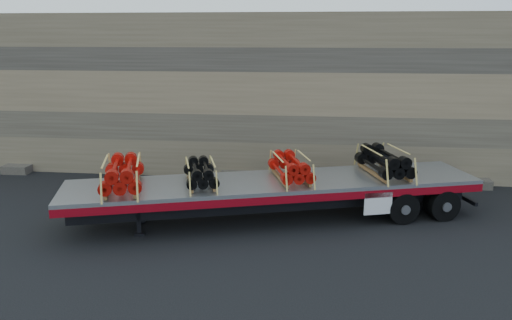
{
  "coord_description": "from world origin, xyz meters",
  "views": [
    {
      "loc": [
        0.24,
        -15.77,
        6.16
      ],
      "look_at": [
        -1.73,
        1.72,
        1.68
      ],
      "focal_mm": 35.0,
      "sensor_mm": 36.0,
      "label": 1
    }
  ],
  "objects_px": {
    "bundle_front": "(123,175)",
    "bundle_midrear": "(291,168)",
    "bundle_midfront": "(201,174)",
    "bundle_rear": "(384,162)",
    "trailer": "(274,200)"
  },
  "relations": [
    {
      "from": "bundle_front",
      "to": "bundle_midrear",
      "type": "height_order",
      "value": "bundle_front"
    },
    {
      "from": "bundle_midfront",
      "to": "bundle_rear",
      "type": "bearing_deg",
      "value": 0.0
    },
    {
      "from": "bundle_rear",
      "to": "bundle_midrear",
      "type": "bearing_deg",
      "value": 180.0
    },
    {
      "from": "trailer",
      "to": "bundle_front",
      "type": "xyz_separation_m",
      "value": [
        -4.69,
        -1.44,
        1.13
      ]
    },
    {
      "from": "bundle_midrear",
      "to": "bundle_rear",
      "type": "xyz_separation_m",
      "value": [
        3.2,
        0.98,
        0.04
      ]
    },
    {
      "from": "trailer",
      "to": "bundle_rear",
      "type": "relative_size",
      "value": 5.7
    },
    {
      "from": "bundle_midfront",
      "to": "bundle_rear",
      "type": "distance_m",
      "value": 6.37
    },
    {
      "from": "trailer",
      "to": "bundle_midrear",
      "type": "relative_size",
      "value": 6.29
    },
    {
      "from": "bundle_front",
      "to": "bundle_rear",
      "type": "distance_m",
      "value": 8.83
    },
    {
      "from": "trailer",
      "to": "bundle_front",
      "type": "height_order",
      "value": "bundle_front"
    },
    {
      "from": "bundle_front",
      "to": "bundle_midrear",
      "type": "distance_m",
      "value": 5.48
    },
    {
      "from": "bundle_front",
      "to": "trailer",
      "type": "bearing_deg",
      "value": 0.0
    },
    {
      "from": "trailer",
      "to": "bundle_front",
      "type": "bearing_deg",
      "value": -180.0
    },
    {
      "from": "bundle_front",
      "to": "bundle_midfront",
      "type": "height_order",
      "value": "bundle_front"
    },
    {
      "from": "trailer",
      "to": "bundle_midrear",
      "type": "xyz_separation_m",
      "value": [
        0.55,
        0.17,
        1.08
      ]
    }
  ]
}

